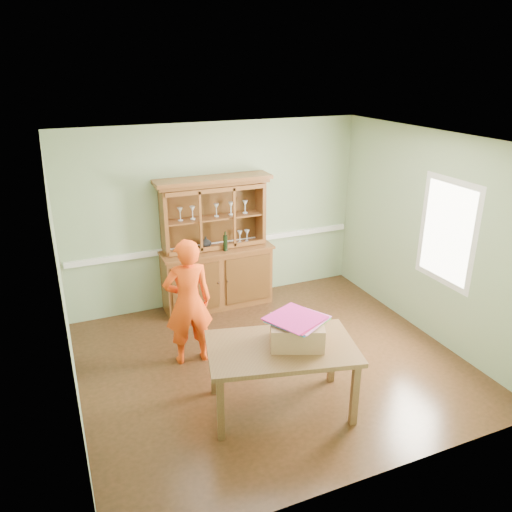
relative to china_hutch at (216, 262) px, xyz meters
name	(u,v)px	position (x,y,z in m)	size (l,w,h in m)	color
floor	(272,363)	(0.10, -1.78, -0.69)	(4.50, 4.50, 0.00)	#4F2E19
ceiling	(275,141)	(0.10, -1.78, 2.01)	(4.50, 4.50, 0.00)	white
wall_back	(217,215)	(0.10, 0.22, 0.66)	(4.50, 4.50, 0.00)	#8CA57B
wall_left	(63,295)	(-2.15, -1.78, 0.66)	(4.00, 4.00, 0.00)	#8CA57B
wall_right	(430,236)	(2.35, -1.78, 0.66)	(4.00, 4.00, 0.00)	#8CA57B
wall_front	(378,348)	(0.10, -3.78, 0.66)	(4.50, 4.50, 0.00)	#8CA57B
chair_rail	(218,244)	(0.10, 0.20, 0.21)	(4.41, 0.05, 0.08)	white
framed_map	(61,265)	(-2.13, -1.48, 0.86)	(0.03, 0.60, 0.46)	#301D13
window_panel	(447,232)	(2.33, -2.08, 0.81)	(0.03, 0.96, 1.36)	white
china_hutch	(216,262)	(0.00, 0.00, 0.00)	(1.67, 0.55, 1.97)	brown
dining_table	(282,354)	(-0.16, -2.58, -0.03)	(1.68, 1.23, 0.76)	brown
cardboard_box	(297,333)	(0.00, -2.60, 0.19)	(0.54, 0.43, 0.25)	#AD7A59
kite_stack	(297,319)	(0.00, -2.58, 0.34)	(0.67, 0.67, 0.04)	green
person	(188,302)	(-0.79, -1.32, 0.10)	(0.58, 0.38, 1.59)	#FC480F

